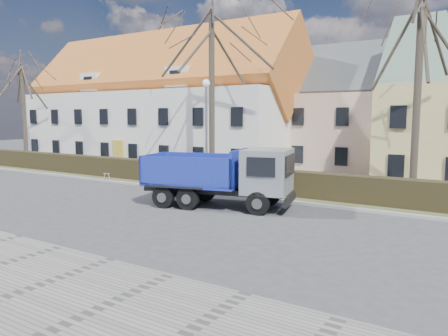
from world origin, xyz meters
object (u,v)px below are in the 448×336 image
Objects in this scene: streetlight at (206,132)px; cart_frame at (104,177)px; dump_truck at (213,176)px; parked_car_a at (197,165)px.

streetlight is 10.12× the size of cart_frame.
cart_frame is (-10.29, 2.72, -1.12)m from dump_truck.
dump_truck reaches higher than parked_car_a.
streetlight is 5.70m from parked_car_a.
dump_truck is at bearing -155.52° from parked_car_a.
dump_truck is 1.95× the size of parked_car_a.
dump_truck is 6.64m from streetlight.
streetlight is 7.39m from cart_frame.
streetlight reaches higher than parked_car_a.
cart_frame is at bearing 151.26° from dump_truck.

